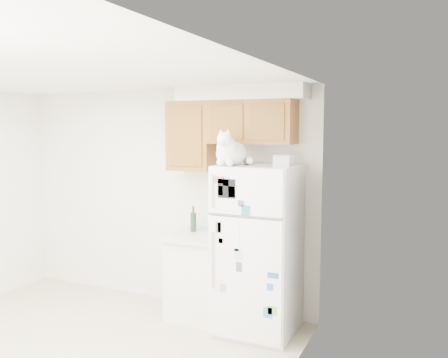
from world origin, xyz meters
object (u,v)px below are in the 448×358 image
Objects in this scene: cat at (230,152)px; storage_box_back at (284,160)px; base_counter at (200,275)px; bottle_amber at (213,217)px; bottle_green at (193,219)px; refrigerator at (258,249)px; storage_box_front at (281,162)px.

storage_box_back is at bearing 28.45° from cat.
bottle_amber is at bearing 67.63° from base_counter.
cat is 1.03m from bottle_green.
base_counter is at bearing 151.78° from cat.
refrigerator is 1.85× the size of base_counter.
base_counter is 2.80× the size of bottle_amber.
refrigerator is 1.03m from cat.
bottle_amber reaches higher than base_counter.
base_counter is 6.13× the size of storage_box_front.
bottle_amber is at bearing 176.32° from storage_box_back.
bottle_amber is (-0.39, 0.42, -0.75)m from cat.
base_counter is (-0.69, 0.07, -0.39)m from refrigerator.
bottle_green is at bearing 144.24° from base_counter.
refrigerator is at bearing -6.09° from base_counter.
bottle_amber is at bearing 158.61° from refrigerator.
storage_box_back is at bearing 72.77° from storage_box_front.
bottle_green is at bearing 145.03° from storage_box_front.
storage_box_front is 1.30m from bottle_green.
bottle_green is at bearing 168.25° from refrigerator.
refrigerator is 9.44× the size of storage_box_back.
refrigerator is 0.93m from storage_box_front.
storage_box_front is at bearing -77.91° from storage_box_back.
base_counter is at bearing -172.54° from storage_box_back.
cat is (-0.23, -0.17, 0.98)m from refrigerator.
refrigerator is 0.71m from bottle_amber.
bottle_green is 0.22m from bottle_amber.
storage_box_back is at bearing -4.91° from bottle_green.
cat is 1.80× the size of bottle_green.
cat is 0.50m from storage_box_front.
storage_box_back reaches higher than refrigerator.
base_counter is 1.60m from storage_box_front.
storage_box_front reaches higher than bottle_amber.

